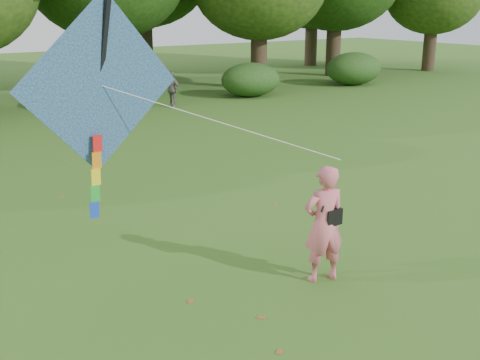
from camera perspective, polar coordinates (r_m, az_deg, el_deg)
ground at (r=9.64m, az=12.68°, el=-10.29°), size 100.00×100.00×0.00m
man_kite_flyer at (r=9.51m, az=7.97°, el=-4.16°), size 0.78×0.60×1.90m
bystander_right at (r=25.85m, az=-6.49°, el=8.54°), size 0.67×0.94×1.49m
crossbody_bag at (r=9.52m, az=8.64°, el=-3.36°), size 0.43×0.20×0.73m
flying_kite at (r=9.17m, az=-13.07°, el=8.51°), size 4.36×2.35×3.39m
shrub_band at (r=24.28m, az=-20.57°, el=7.36°), size 39.15×3.22×1.88m
fallen_leaves at (r=10.47m, az=-4.15°, el=-7.65°), size 10.46×14.41×0.01m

